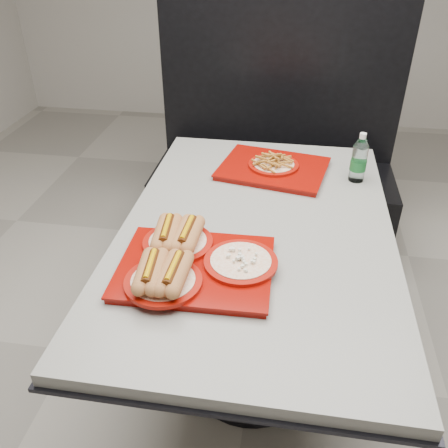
% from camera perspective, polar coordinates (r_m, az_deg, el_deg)
% --- Properties ---
extents(ground, '(6.00, 6.00, 0.00)m').
position_cam_1_polar(ground, '(2.11, 3.19, -17.48)').
color(ground, gray).
rests_on(ground, ground).
extents(diner_table, '(0.92, 1.42, 0.75)m').
position_cam_1_polar(diner_table, '(1.70, 3.79, -4.84)').
color(diner_table, black).
rests_on(diner_table, ground).
extents(booth_bench, '(1.30, 0.57, 1.35)m').
position_cam_1_polar(booth_bench, '(2.72, 5.98, 6.19)').
color(booth_bench, black).
rests_on(booth_bench, ground).
extents(tray_near, '(0.46, 0.40, 0.10)m').
position_cam_1_polar(tray_near, '(1.38, -4.22, -4.43)').
color(tray_near, '#7B0903').
rests_on(tray_near, diner_table).
extents(tray_far, '(0.47, 0.40, 0.08)m').
position_cam_1_polar(tray_far, '(1.95, 5.96, 6.95)').
color(tray_far, '#7B0903').
rests_on(tray_far, diner_table).
extents(water_bottle, '(0.06, 0.06, 0.20)m').
position_cam_1_polar(water_bottle, '(1.91, 15.92, 7.37)').
color(water_bottle, silver).
rests_on(water_bottle, diner_table).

